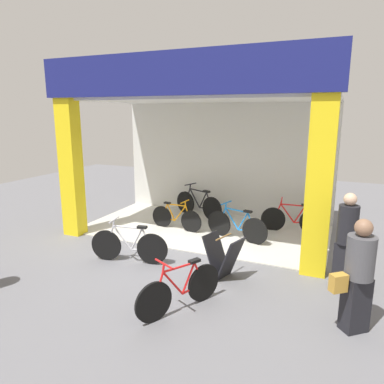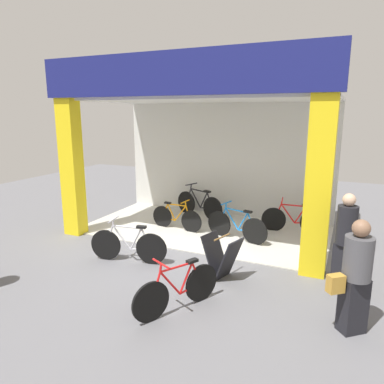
{
  "view_description": "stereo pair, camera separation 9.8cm",
  "coord_description": "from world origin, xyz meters",
  "px_view_note": "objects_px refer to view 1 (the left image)",
  "views": [
    {
      "loc": [
        3.21,
        -6.62,
        2.96
      ],
      "look_at": [
        0.0,
        0.79,
        1.15
      ],
      "focal_mm": 33.41,
      "sensor_mm": 36.0,
      "label": 1
    },
    {
      "loc": [
        3.3,
        -6.58,
        2.96
      ],
      "look_at": [
        0.0,
        0.79,
        1.15
      ],
      "focal_mm": 33.41,
      "sensor_mm": 36.0,
      "label": 2
    }
  ],
  "objects_px": {
    "bicycle_parked_1": "(180,290)",
    "bicycle_inside_2": "(237,226)",
    "bicycle_inside_0": "(293,219)",
    "bicycle_inside_1": "(198,204)",
    "pedestrian_1": "(358,274)",
    "sandwich_board_sign": "(223,257)",
    "bicycle_inside_3": "(176,218)",
    "bicycle_parked_0": "(129,245)",
    "pedestrian_2": "(346,242)"
  },
  "relations": [
    {
      "from": "bicycle_inside_0",
      "to": "pedestrian_2",
      "type": "xyz_separation_m",
      "value": [
        1.22,
        -2.74,
        0.53
      ]
    },
    {
      "from": "bicycle_inside_2",
      "to": "bicycle_parked_1",
      "type": "distance_m",
      "value": 3.31
    },
    {
      "from": "bicycle_parked_0",
      "to": "bicycle_parked_1",
      "type": "distance_m",
      "value": 2.1
    },
    {
      "from": "bicycle_inside_0",
      "to": "bicycle_inside_2",
      "type": "bearing_deg",
      "value": -135.77
    },
    {
      "from": "bicycle_inside_2",
      "to": "sandwich_board_sign",
      "type": "height_order",
      "value": "bicycle_inside_2"
    },
    {
      "from": "sandwich_board_sign",
      "to": "pedestrian_2",
      "type": "distance_m",
      "value": 2.09
    },
    {
      "from": "bicycle_inside_2",
      "to": "sandwich_board_sign",
      "type": "relative_size",
      "value": 1.94
    },
    {
      "from": "sandwich_board_sign",
      "to": "pedestrian_1",
      "type": "distance_m",
      "value": 2.36
    },
    {
      "from": "bicycle_inside_2",
      "to": "bicycle_parked_1",
      "type": "relative_size",
      "value": 1.11
    },
    {
      "from": "sandwich_board_sign",
      "to": "pedestrian_1",
      "type": "xyz_separation_m",
      "value": [
        2.17,
        -0.82,
        0.43
      ]
    },
    {
      "from": "bicycle_inside_3",
      "to": "bicycle_parked_0",
      "type": "height_order",
      "value": "bicycle_parked_0"
    },
    {
      "from": "bicycle_parked_1",
      "to": "pedestrian_2",
      "type": "height_order",
      "value": "pedestrian_2"
    },
    {
      "from": "bicycle_inside_1",
      "to": "sandwich_board_sign",
      "type": "distance_m",
      "value": 3.9
    },
    {
      "from": "bicycle_inside_0",
      "to": "bicycle_inside_1",
      "type": "bearing_deg",
      "value": 173.17
    },
    {
      "from": "bicycle_inside_1",
      "to": "bicycle_inside_2",
      "type": "relative_size",
      "value": 1.04
    },
    {
      "from": "bicycle_inside_1",
      "to": "bicycle_inside_3",
      "type": "height_order",
      "value": "bicycle_inside_1"
    },
    {
      "from": "bicycle_inside_2",
      "to": "bicycle_parked_1",
      "type": "bearing_deg",
      "value": -88.34
    },
    {
      "from": "bicycle_parked_1",
      "to": "bicycle_inside_2",
      "type": "bearing_deg",
      "value": 91.66
    },
    {
      "from": "pedestrian_1",
      "to": "bicycle_parked_0",
      "type": "bearing_deg",
      "value": 169.95
    },
    {
      "from": "bicycle_inside_3",
      "to": "pedestrian_2",
      "type": "xyz_separation_m",
      "value": [
        3.98,
        -1.76,
        0.55
      ]
    },
    {
      "from": "bicycle_inside_1",
      "to": "bicycle_parked_0",
      "type": "distance_m",
      "value": 3.5
    },
    {
      "from": "bicycle_parked_0",
      "to": "bicycle_parked_1",
      "type": "relative_size",
      "value": 1.14
    },
    {
      "from": "bicycle_inside_1",
      "to": "bicycle_inside_3",
      "type": "bearing_deg",
      "value": -93.65
    },
    {
      "from": "bicycle_parked_0",
      "to": "bicycle_inside_3",
      "type": "bearing_deg",
      "value": 90.63
    },
    {
      "from": "bicycle_parked_0",
      "to": "sandwich_board_sign",
      "type": "xyz_separation_m",
      "value": [
        1.95,
        0.09,
        0.04
      ]
    },
    {
      "from": "bicycle_inside_2",
      "to": "sandwich_board_sign",
      "type": "distance_m",
      "value": 2.02
    },
    {
      "from": "bicycle_inside_1",
      "to": "bicycle_inside_2",
      "type": "height_order",
      "value": "bicycle_inside_1"
    },
    {
      "from": "bicycle_inside_1",
      "to": "bicycle_parked_1",
      "type": "bearing_deg",
      "value": -70.74
    },
    {
      "from": "bicycle_inside_2",
      "to": "pedestrian_1",
      "type": "xyz_separation_m",
      "value": [
        2.5,
        -2.81,
        0.48
      ]
    },
    {
      "from": "bicycle_inside_1",
      "to": "bicycle_parked_0",
      "type": "bearing_deg",
      "value": -90.97
    },
    {
      "from": "bicycle_parked_0",
      "to": "bicycle_parked_1",
      "type": "xyz_separation_m",
      "value": [
        1.71,
        -1.22,
        -0.01
      ]
    },
    {
      "from": "bicycle_parked_1",
      "to": "sandwich_board_sign",
      "type": "relative_size",
      "value": 1.74
    },
    {
      "from": "sandwich_board_sign",
      "to": "pedestrian_2",
      "type": "relative_size",
      "value": 0.47
    },
    {
      "from": "pedestrian_2",
      "to": "bicycle_inside_3",
      "type": "bearing_deg",
      "value": 156.22
    },
    {
      "from": "pedestrian_1",
      "to": "bicycle_inside_1",
      "type": "bearing_deg",
      "value": 133.81
    },
    {
      "from": "bicycle_inside_1",
      "to": "pedestrian_2",
      "type": "bearing_deg",
      "value": -38.12
    },
    {
      "from": "bicycle_parked_1",
      "to": "pedestrian_1",
      "type": "distance_m",
      "value": 2.51
    },
    {
      "from": "bicycle_inside_0",
      "to": "sandwich_board_sign",
      "type": "relative_size",
      "value": 1.91
    },
    {
      "from": "bicycle_inside_0",
      "to": "bicycle_inside_1",
      "type": "relative_size",
      "value": 0.95
    },
    {
      "from": "bicycle_parked_1",
      "to": "sandwich_board_sign",
      "type": "bearing_deg",
      "value": 79.59
    },
    {
      "from": "pedestrian_1",
      "to": "bicycle_inside_0",
      "type": "bearing_deg",
      "value": 109.38
    },
    {
      "from": "bicycle_parked_0",
      "to": "sandwich_board_sign",
      "type": "distance_m",
      "value": 1.95
    },
    {
      "from": "pedestrian_2",
      "to": "bicycle_inside_0",
      "type": "bearing_deg",
      "value": 113.96
    },
    {
      "from": "bicycle_inside_1",
      "to": "sandwich_board_sign",
      "type": "height_order",
      "value": "bicycle_inside_1"
    },
    {
      "from": "bicycle_inside_1",
      "to": "pedestrian_1",
      "type": "relative_size",
      "value": 1.01
    },
    {
      "from": "bicycle_inside_2",
      "to": "pedestrian_1",
      "type": "height_order",
      "value": "pedestrian_1"
    },
    {
      "from": "bicycle_inside_2",
      "to": "bicycle_parked_0",
      "type": "distance_m",
      "value": 2.63
    },
    {
      "from": "bicycle_parked_0",
      "to": "pedestrian_1",
      "type": "relative_size",
      "value": 0.99
    },
    {
      "from": "bicycle_inside_3",
      "to": "pedestrian_1",
      "type": "height_order",
      "value": "pedestrian_1"
    },
    {
      "from": "bicycle_inside_0",
      "to": "bicycle_parked_0",
      "type": "height_order",
      "value": "bicycle_parked_0"
    }
  ]
}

